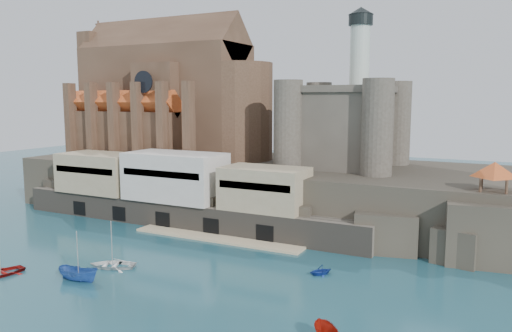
{
  "coord_description": "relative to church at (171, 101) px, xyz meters",
  "views": [
    {
      "loc": [
        43.42,
        -49.4,
        22.74
      ],
      "look_at": [
        2.08,
        32.0,
        10.34
      ],
      "focal_mm": 35.0,
      "sensor_mm": 36.0,
      "label": 1
    }
  ],
  "objects": [
    {
      "name": "rock_outcrop",
      "position": [
        66.13,
        -16.01,
        -18.11
      ],
      "size": [
        14.5,
        10.5,
        8.7
      ],
      "color": "#2C2721",
      "rests_on": "ground"
    },
    {
      "name": "church",
      "position": [
        0.0,
        0.0,
        0.0
      ],
      "size": [
        47.0,
        25.93,
        30.51
      ],
      "color": "#483021",
      "rests_on": "promontory"
    },
    {
      "name": "quay",
      "position": [
        13.94,
        -18.78,
        -16.06
      ],
      "size": [
        70.0,
        12.0,
        13.05
      ],
      "color": "#5E564B",
      "rests_on": "ground"
    },
    {
      "name": "ground",
      "position": [
        24.13,
        -41.85,
        -22.13
      ],
      "size": [
        300.0,
        300.0,
        0.0
      ],
      "primitive_type": "plane",
      "color": "#194653",
      "rests_on": "ground"
    },
    {
      "name": "boat_2",
      "position": [
        20.43,
        -47.71,
        -22.13
      ],
      "size": [
        2.46,
        2.4,
        5.83
      ],
      "primitive_type": "imported",
      "rotation": [
        0.0,
        0.0,
        1.67
      ],
      "color": "#2952A0",
      "rests_on": "ground"
    },
    {
      "name": "promontory",
      "position": [
        23.94,
        -2.48,
        -17.2
      ],
      "size": [
        100.0,
        36.0,
        10.0
      ],
      "color": "#2C2721",
      "rests_on": "ground"
    },
    {
      "name": "boat_0",
      "position": [
        9.79,
        -50.81,
        -22.13
      ],
      "size": [
        4.37,
        2.1,
        5.89
      ],
      "primitive_type": "imported",
      "rotation": [
        0.0,
        0.0,
        6.07
      ],
      "color": "maroon",
      "rests_on": "ground"
    },
    {
      "name": "boat_6",
      "position": [
        20.58,
        -41.87,
        -22.13
      ],
      "size": [
        2.86,
        4.64,
        6.27
      ],
      "primitive_type": "imported",
      "rotation": [
        0.0,
        0.0,
        5.09
      ],
      "color": "white",
      "rests_on": "ground"
    },
    {
      "name": "castle_keep",
      "position": [
        40.21,
        -0.78,
        -3.81
      ],
      "size": [
        21.2,
        21.2,
        29.3
      ],
      "color": "#484238",
      "rests_on": "promontory"
    },
    {
      "name": "pavilion",
      "position": [
        66.13,
        -15.85,
        -9.4
      ],
      "size": [
        6.4,
        6.4,
        5.4
      ],
      "color": "#483021",
      "rests_on": "rock_outcrop"
    },
    {
      "name": "boat_7",
      "position": [
        46.76,
        -31.77,
        -22.13
      ],
      "size": [
        3.17,
        3.01,
        3.17
      ],
      "primitive_type": "imported",
      "rotation": [
        0.0,
        0.0,
        5.61
      ],
      "color": "navy",
      "rests_on": "ground"
    }
  ]
}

